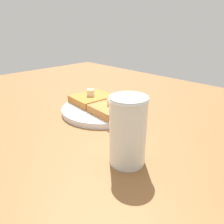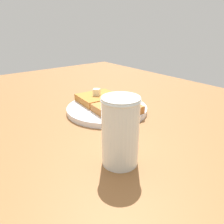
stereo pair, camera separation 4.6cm
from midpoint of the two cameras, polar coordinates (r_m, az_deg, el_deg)
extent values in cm
cube|color=brown|center=(58.20, -17.20, -2.39)|extent=(114.25, 114.25, 2.89)
cylinder|color=silver|center=(57.74, -4.80, 0.70)|extent=(21.07, 21.07, 1.37)
torus|color=#36393D|center=(57.64, -4.81, 0.96)|extent=(21.07, 21.07, 0.80)
cube|color=#B26E2E|center=(60.90, -7.43, 3.39)|extent=(9.70, 10.88, 1.90)
cube|color=#B06B31|center=(53.58, -1.94, 0.87)|extent=(9.70, 10.88, 1.90)
cube|color=beige|center=(60.19, -7.81, 5.00)|extent=(2.44, 2.41, 1.81)
cube|color=beige|center=(52.73, -2.50, 2.65)|extent=(1.70, 1.87, 1.81)
cube|color=silver|center=(61.40, 1.08, 2.99)|extent=(7.98, 7.42, 0.36)
cube|color=silver|center=(55.42, 1.44, 0.78)|extent=(3.55, 3.51, 0.36)
cube|color=silver|center=(52.71, 2.53, -0.42)|extent=(2.58, 2.40, 0.36)
cube|color=silver|center=(52.67, 1.94, -0.42)|extent=(2.58, 2.40, 0.36)
cube|color=silver|center=(52.63, 1.34, -0.43)|extent=(2.58, 2.40, 0.36)
cube|color=silver|center=(52.61, 0.74, -0.44)|extent=(2.58, 2.40, 0.36)
cylinder|color=#5C2D10|center=(36.06, 0.42, -8.02)|extent=(5.53, 5.53, 7.47)
cylinder|color=silver|center=(35.05, 0.43, -5.09)|extent=(6.01, 6.01, 11.62)
torus|color=silver|center=(32.92, 0.46, 3.21)|extent=(6.27, 6.27, 0.50)
camera|label=1|loc=(0.02, -92.86, -1.18)|focal=35.00mm
camera|label=2|loc=(0.02, 87.14, 1.18)|focal=35.00mm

